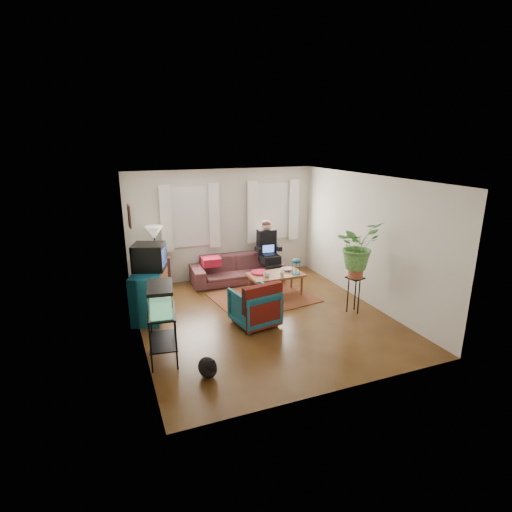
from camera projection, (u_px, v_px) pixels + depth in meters
name	position (u px, v px, depth m)	size (l,w,h in m)	color
floor	(264.00, 317.00, 7.59)	(4.50, 5.00, 0.01)	#4F2B14
ceiling	(265.00, 179.00, 6.86)	(4.50, 5.00, 0.01)	white
wall_back	(224.00, 225.00, 9.46)	(4.50, 0.01, 2.60)	silver
wall_front	(341.00, 302.00, 4.99)	(4.50, 0.01, 2.60)	silver
wall_left	(136.00, 265.00, 6.43)	(0.01, 5.00, 2.60)	silver
wall_right	(367.00, 240.00, 8.02)	(0.01, 5.00, 2.60)	silver
window_left	(190.00, 217.00, 9.09)	(1.08, 0.04, 1.38)	white
window_right	(272.00, 211.00, 9.81)	(1.08, 0.04, 1.38)	white
curtains_left	(191.00, 217.00, 9.01)	(1.36, 0.06, 1.50)	white
curtains_right	(274.00, 211.00, 9.73)	(1.36, 0.06, 1.50)	white
picture_frame	(130.00, 216.00, 7.02)	(0.04, 0.32, 0.40)	#3D2616
area_rug	(263.00, 298.00, 8.49)	(2.00, 1.60, 0.01)	brown
sofa	(237.00, 264.00, 9.36)	(2.14, 0.84, 0.84)	brown
seated_person	(268.00, 253.00, 9.54)	(0.54, 0.66, 1.28)	black
side_table	(157.00, 272.00, 8.95)	(0.52, 0.52, 0.75)	#3D2A17
table_lamp	(155.00, 242.00, 8.75)	(0.39, 0.39, 0.69)	white
dresser	(150.00, 294.00, 7.48)	(0.51, 1.02, 0.92)	#105E64
crt_tv	(149.00, 257.00, 7.38)	(0.56, 0.51, 0.49)	black
aquarium_stand	(163.00, 336.00, 6.01)	(0.40, 0.72, 0.80)	black
aquarium	(161.00, 298.00, 5.84)	(0.36, 0.66, 0.42)	#7FD899
black_cat	(207.00, 366.00, 5.65)	(0.26, 0.40, 0.34)	black
armchair	(254.00, 305.00, 7.21)	(0.73, 0.69, 0.75)	#105B61
serape_throw	(263.00, 302.00, 6.93)	(0.76, 0.17, 0.62)	#9E0A0A
coffee_table	(276.00, 284.00, 8.60)	(1.16, 0.63, 0.48)	olive
cup_a	(267.00, 275.00, 8.33)	(0.13, 0.13, 0.10)	white
cup_b	(282.00, 274.00, 8.37)	(0.11, 0.11, 0.10)	beige
bowl	(287.00, 269.00, 8.74)	(0.23, 0.23, 0.06)	white
snack_tray	(259.00, 272.00, 8.56)	(0.36, 0.36, 0.04)	#B21414
birdcage	(296.00, 266.00, 8.49)	(0.19, 0.19, 0.34)	#115B6B
plant_stand	(354.00, 295.00, 7.72)	(0.30, 0.30, 0.71)	black
potted_plant	(357.00, 253.00, 7.48)	(0.82, 0.70, 0.91)	#599947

